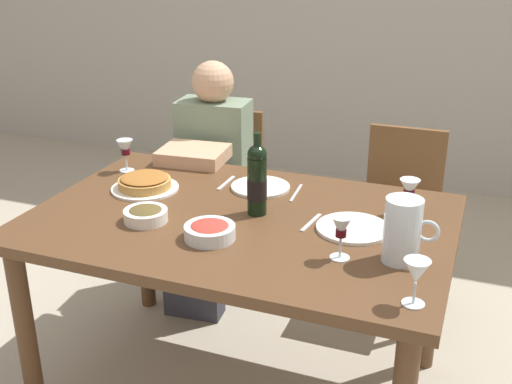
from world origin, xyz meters
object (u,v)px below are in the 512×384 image
(chair_left, at_px, (224,184))
(wine_bottle, at_px, (257,180))
(olive_bowl, at_px, (146,214))
(water_pitcher, at_px, (402,234))
(wine_glass_left_diner, at_px, (409,190))
(dining_table, at_px, (241,240))
(dinner_plate_left_setting, at_px, (353,228))
(dinner_plate_right_setting, at_px, (260,187))
(wine_glass_right_diner, at_px, (416,273))
(salad_bowl, at_px, (210,231))
(baked_tart, at_px, (145,183))
(wine_glass_centre, at_px, (125,149))
(chair_right, at_px, (399,209))
(diner_left, at_px, (207,178))
(wine_glass_spare, at_px, (341,230))

(chair_left, bearing_deg, wine_bottle, 115.86)
(wine_bottle, height_order, olive_bowl, wine_bottle)
(water_pitcher, xyz_separation_m, wine_glass_left_diner, (-0.03, 0.36, 0.01))
(dining_table, distance_m, dinner_plate_left_setting, 0.42)
(dining_table, xyz_separation_m, dinner_plate_right_setting, (-0.03, 0.28, 0.10))
(wine_glass_right_diner, relative_size, dinner_plate_right_setting, 0.57)
(wine_bottle, distance_m, wine_glass_right_diner, 0.75)
(salad_bowl, bearing_deg, dinner_plate_right_setting, 90.16)
(olive_bowl, bearing_deg, dinner_plate_right_setting, 58.50)
(baked_tart, bearing_deg, chair_left, 90.25)
(water_pitcher, distance_m, dinner_plate_right_setting, 0.75)
(salad_bowl, relative_size, chair_left, 0.20)
(wine_glass_centre, distance_m, dinner_plate_left_setting, 1.07)
(chair_left, bearing_deg, baked_tart, 85.09)
(salad_bowl, xyz_separation_m, wine_glass_left_diner, (0.59, 0.43, 0.07))
(wine_glass_centre, bearing_deg, chair_right, 29.59)
(wine_bottle, xyz_separation_m, dinner_plate_right_setting, (-0.07, 0.24, -0.13))
(wine_bottle, bearing_deg, dinner_plate_left_setting, -1.76)
(wine_bottle, relative_size, salad_bowl, 1.78)
(dining_table, relative_size, diner_left, 1.29)
(wine_glass_left_diner, relative_size, wine_glass_spare, 0.97)
(olive_bowl, distance_m, dinner_plate_left_setting, 0.73)
(water_pitcher, relative_size, chair_right, 0.24)
(wine_glass_right_diner, xyz_separation_m, dinner_plate_left_setting, (-0.26, 0.41, -0.09))
(wine_glass_centre, height_order, chair_left, wine_glass_centre)
(wine_glass_spare, distance_m, diner_left, 1.21)
(dinner_plate_right_setting, bearing_deg, wine_bottle, -72.39)
(olive_bowl, bearing_deg, diner_left, 100.04)
(wine_glass_right_diner, xyz_separation_m, dinner_plate_right_setting, (-0.69, 0.65, -0.09))
(diner_left, bearing_deg, olive_bowl, 94.88)
(olive_bowl, height_order, chair_left, chair_left)
(water_pitcher, xyz_separation_m, baked_tart, (-1.04, 0.24, -0.06))
(wine_glass_centre, height_order, wine_glass_spare, same)
(wine_bottle, xyz_separation_m, wine_glass_right_diner, (0.62, -0.42, -0.03))
(water_pitcher, relative_size, wine_glass_left_diner, 1.52)
(dinner_plate_right_setting, bearing_deg, salad_bowl, -89.84)
(wine_glass_spare, height_order, chair_left, wine_glass_spare)
(wine_glass_left_diner, relative_size, diner_left, 0.12)
(wine_glass_left_diner, relative_size, dinner_plate_left_setting, 0.53)
(dining_table, distance_m, wine_glass_spare, 0.49)
(wine_bottle, distance_m, dinner_plate_left_setting, 0.38)
(wine_bottle, xyz_separation_m, wine_glass_spare, (0.36, -0.23, -0.03))
(olive_bowl, relative_size, wine_glass_centre, 1.12)
(salad_bowl, bearing_deg, wine_bottle, 73.61)
(salad_bowl, bearing_deg, chair_right, 66.32)
(water_pitcher, relative_size, wine_glass_centre, 1.48)
(wine_glass_right_diner, relative_size, wine_glass_centre, 0.97)
(wine_glass_left_diner, bearing_deg, chair_left, 147.29)
(salad_bowl, bearing_deg, diner_left, 115.86)
(chair_left, bearing_deg, water_pitcher, 130.72)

